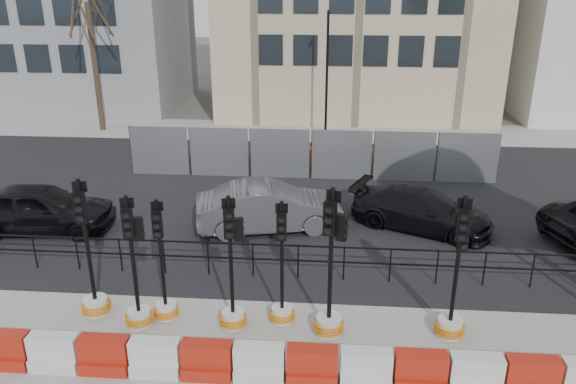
# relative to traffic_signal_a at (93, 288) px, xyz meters

# --- Properties ---
(ground) EXTENTS (120.00, 120.00, 0.00)m
(ground) POSITION_rel_traffic_signal_a_xyz_m (4.70, 0.81, -0.71)
(ground) COLOR #51514C
(ground) RESTS_ON ground
(road) EXTENTS (40.00, 14.00, 0.03)m
(road) POSITION_rel_traffic_signal_a_xyz_m (4.70, 7.81, -0.69)
(road) COLOR black
(road) RESTS_ON ground
(sidewalk_far) EXTENTS (40.00, 4.00, 0.02)m
(sidewalk_far) POSITION_rel_traffic_signal_a_xyz_m (4.70, 16.81, -0.70)
(sidewalk_far) COLOR gray
(sidewalk_far) RESTS_ON ground
(kerb_railing) EXTENTS (18.00, 0.04, 1.00)m
(kerb_railing) POSITION_rel_traffic_signal_a_xyz_m (4.70, 2.01, -0.02)
(kerb_railing) COLOR black
(kerb_railing) RESTS_ON ground
(heras_fencing) EXTENTS (14.33, 1.72, 2.00)m
(heras_fencing) POSITION_rel_traffic_signal_a_xyz_m (4.21, 10.52, 0.01)
(heras_fencing) COLOR #95989D
(heras_fencing) RESTS_ON ground
(lamp_post_far) EXTENTS (0.12, 0.56, 6.00)m
(lamp_post_far) POSITION_rel_traffic_signal_a_xyz_m (5.20, 15.79, 2.51)
(lamp_post_far) COLOR black
(lamp_post_far) RESTS_ON ground
(barrier_row) EXTENTS (16.75, 0.50, 0.80)m
(barrier_row) POSITION_rel_traffic_signal_a_xyz_m (4.70, -1.99, -0.34)
(barrier_row) COLOR #BD320F
(barrier_row) RESTS_ON ground
(traffic_signal_a) EXTENTS (0.68, 0.68, 3.43)m
(traffic_signal_a) POSITION_rel_traffic_signal_a_xyz_m (0.00, 0.00, 0.00)
(traffic_signal_a) COLOR silver
(traffic_signal_a) RESTS_ON ground
(traffic_signal_b) EXTENTS (0.64, 0.64, 3.23)m
(traffic_signal_b) POSITION_rel_traffic_signal_a_xyz_m (1.19, -0.37, 0.06)
(traffic_signal_b) COLOR silver
(traffic_signal_b) RESTS_ON ground
(traffic_signal_c) EXTENTS (0.59, 0.59, 3.01)m
(traffic_signal_c) POSITION_rel_traffic_signal_a_xyz_m (1.71, -0.02, -0.09)
(traffic_signal_c) COLOR silver
(traffic_signal_c) RESTS_ON ground
(traffic_signal_d) EXTENTS (0.64, 0.64, 3.24)m
(traffic_signal_d) POSITION_rel_traffic_signal_a_xyz_m (3.36, -0.26, 0.06)
(traffic_signal_d) COLOR silver
(traffic_signal_d) RESTS_ON ground
(traffic_signal_e) EXTENTS (0.60, 0.60, 3.03)m
(traffic_signal_e) POSITION_rel_traffic_signal_a_xyz_m (4.45, 0.04, -0.08)
(traffic_signal_e) COLOR silver
(traffic_signal_e) RESTS_ON ground
(traffic_signal_f) EXTENTS (0.70, 0.70, 3.53)m
(traffic_signal_f) POSITION_rel_traffic_signal_a_xyz_m (5.54, -0.36, 0.13)
(traffic_signal_f) COLOR silver
(traffic_signal_f) RESTS_ON ground
(traffic_signal_g) EXTENTS (0.67, 0.67, 3.39)m
(traffic_signal_g) POSITION_rel_traffic_signal_a_xyz_m (8.23, -0.23, -0.01)
(traffic_signal_g) COLOR silver
(traffic_signal_g) RESTS_ON ground
(traffic_signal_h) EXTENTS (0.58, 0.58, 2.95)m
(traffic_signal_h) POSITION_rel_traffic_signal_a_xyz_m (8.28, -0.03, -0.10)
(traffic_signal_h) COLOR silver
(traffic_signal_h) RESTS_ON ground
(car_a) EXTENTS (2.50, 4.78, 1.53)m
(car_a) POSITION_rel_traffic_signal_a_xyz_m (-3.51, 4.37, 0.06)
(car_a) COLOR black
(car_a) RESTS_ON ground
(car_b) EXTENTS (3.56, 5.25, 1.50)m
(car_b) POSITION_rel_traffic_signal_a_xyz_m (3.62, 5.05, 0.04)
(car_b) COLOR #4E4E53
(car_b) RESTS_ON ground
(car_c) EXTENTS (5.07, 5.75, 1.28)m
(car_c) POSITION_rel_traffic_signal_a_xyz_m (8.39, 5.48, -0.07)
(car_c) COLOR black
(car_c) RESTS_ON ground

